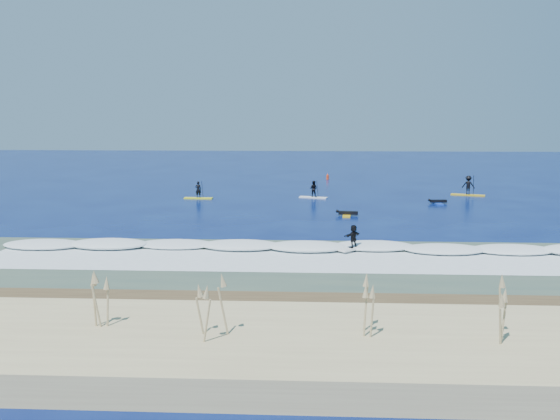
{
  "coord_description": "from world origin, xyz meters",
  "views": [
    {
      "loc": [
        1.21,
        -46.34,
        8.22
      ],
      "look_at": [
        -1.17,
        0.93,
        0.6
      ],
      "focal_mm": 40.0,
      "sensor_mm": 36.0,
      "label": 1
    }
  ],
  "objects_px": {
    "prone_paddler_far": "(437,202)",
    "prone_paddler_near": "(347,214)",
    "marker_buoy": "(328,177)",
    "sup_paddler_center": "(313,191)",
    "wave_surfer": "(353,238)",
    "sup_paddler_left": "(198,192)",
    "sup_paddler_right": "(468,187)"
  },
  "relations": [
    {
      "from": "sup_paddler_center",
      "to": "prone_paddler_near",
      "type": "relative_size",
      "value": 1.22
    },
    {
      "from": "prone_paddler_far",
      "to": "marker_buoy",
      "type": "relative_size",
      "value": 2.8
    },
    {
      "from": "sup_paddler_center",
      "to": "prone_paddler_far",
      "type": "bearing_deg",
      "value": 2.77
    },
    {
      "from": "sup_paddler_center",
      "to": "wave_surfer",
      "type": "height_order",
      "value": "sup_paddler_center"
    },
    {
      "from": "sup_paddler_center",
      "to": "wave_surfer",
      "type": "bearing_deg",
      "value": -66.08
    },
    {
      "from": "prone_paddler_far",
      "to": "prone_paddler_near",
      "type": "bearing_deg",
      "value": 123.95
    },
    {
      "from": "marker_buoy",
      "to": "sup_paddler_right",
      "type": "bearing_deg",
      "value": -45.11
    },
    {
      "from": "prone_paddler_near",
      "to": "wave_surfer",
      "type": "xyz_separation_m",
      "value": [
        -0.35,
        -12.69,
        0.67
      ]
    },
    {
      "from": "prone_paddler_far",
      "to": "marker_buoy",
      "type": "distance_m",
      "value": 20.99
    },
    {
      "from": "sup_paddler_left",
      "to": "sup_paddler_right",
      "type": "relative_size",
      "value": 0.82
    },
    {
      "from": "sup_paddler_right",
      "to": "sup_paddler_left",
      "type": "bearing_deg",
      "value": -154.13
    },
    {
      "from": "sup_paddler_right",
      "to": "marker_buoy",
      "type": "distance_m",
      "value": 18.82
    },
    {
      "from": "sup_paddler_right",
      "to": "marker_buoy",
      "type": "height_order",
      "value": "sup_paddler_right"
    },
    {
      "from": "prone_paddler_far",
      "to": "wave_surfer",
      "type": "xyz_separation_m",
      "value": [
        -8.72,
        -19.5,
        0.68
      ]
    },
    {
      "from": "sup_paddler_center",
      "to": "prone_paddler_far",
      "type": "height_order",
      "value": "sup_paddler_center"
    },
    {
      "from": "prone_paddler_near",
      "to": "marker_buoy",
      "type": "relative_size",
      "value": 2.93
    },
    {
      "from": "sup_paddler_right",
      "to": "wave_surfer",
      "type": "height_order",
      "value": "sup_paddler_right"
    },
    {
      "from": "wave_surfer",
      "to": "prone_paddler_far",
      "type": "bearing_deg",
      "value": 22.14
    },
    {
      "from": "marker_buoy",
      "to": "sup_paddler_center",
      "type": "bearing_deg",
      "value": -96.23
    },
    {
      "from": "prone_paddler_far",
      "to": "marker_buoy",
      "type": "xyz_separation_m",
      "value": [
        -9.26,
        18.83,
        0.18
      ]
    },
    {
      "from": "sup_paddler_left",
      "to": "sup_paddler_center",
      "type": "relative_size",
      "value": 0.99
    },
    {
      "from": "prone_paddler_near",
      "to": "wave_surfer",
      "type": "bearing_deg",
      "value": -176.25
    },
    {
      "from": "prone_paddler_near",
      "to": "marker_buoy",
      "type": "distance_m",
      "value": 25.65
    },
    {
      "from": "sup_paddler_left",
      "to": "marker_buoy",
      "type": "distance_m",
      "value": 20.98
    },
    {
      "from": "sup_paddler_left",
      "to": "wave_surfer",
      "type": "height_order",
      "value": "sup_paddler_left"
    },
    {
      "from": "sup_paddler_left",
      "to": "sup_paddler_center",
      "type": "height_order",
      "value": "same"
    },
    {
      "from": "sup_paddler_center",
      "to": "prone_paddler_near",
      "type": "height_order",
      "value": "sup_paddler_center"
    },
    {
      "from": "marker_buoy",
      "to": "prone_paddler_far",
      "type": "bearing_deg",
      "value": -63.82
    },
    {
      "from": "sup_paddler_center",
      "to": "prone_paddler_near",
      "type": "bearing_deg",
      "value": -56.92
    },
    {
      "from": "wave_surfer",
      "to": "marker_buoy",
      "type": "xyz_separation_m",
      "value": [
        -0.54,
        38.33,
        -0.49
      ]
    },
    {
      "from": "sup_paddler_center",
      "to": "marker_buoy",
      "type": "relative_size",
      "value": 3.57
    },
    {
      "from": "marker_buoy",
      "to": "wave_surfer",
      "type": "bearing_deg",
      "value": -89.19
    }
  ]
}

